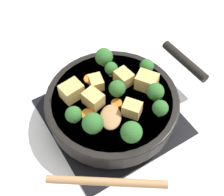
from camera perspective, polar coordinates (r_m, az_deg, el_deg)
name	(u,v)px	position (r m, az deg, el deg)	size (l,w,h in m)	color
ground_plane	(112,117)	(0.80, 0.00, -3.43)	(2.40, 2.40, 0.00)	silver
front_burner_grate	(112,114)	(0.79, 0.00, -2.95)	(0.31, 0.31, 0.03)	black
skillet_pan	(113,103)	(0.75, 0.13, -0.98)	(0.41, 0.32, 0.05)	black
wooden_spoon	(109,152)	(0.65, -0.63, -9.77)	(0.23, 0.24, 0.02)	#A87A4C
tofu_cube_center_large	(132,109)	(0.70, 3.68, -1.99)	(0.04, 0.03, 0.03)	tan
tofu_cube_near_handle	(72,91)	(0.73, -7.41, 1.27)	(0.05, 0.04, 0.04)	tan
tofu_cube_east_chunk	(96,83)	(0.75, -2.90, 2.83)	(0.04, 0.03, 0.03)	tan
tofu_cube_west_chunk	(93,99)	(0.71, -3.46, -0.18)	(0.04, 0.04, 0.04)	tan
tofu_cube_back_piece	(147,81)	(0.75, 6.36, 3.02)	(0.05, 0.04, 0.04)	tan
tofu_cube_front_piece	(124,78)	(0.75, 2.17, 3.75)	(0.04, 0.03, 0.03)	tan
broccoli_floret_near_spoon	(104,57)	(0.78, -1.48, 7.50)	(0.05, 0.05, 0.05)	#709956
broccoli_floret_center_top	(155,92)	(0.72, 7.93, 1.14)	(0.04, 0.04, 0.05)	#709956
broccoli_floret_east_rim	(131,132)	(0.65, 3.57, -6.27)	(0.05, 0.05, 0.05)	#709956
broccoli_floret_west_rim	(74,115)	(0.68, -7.03, -3.04)	(0.04, 0.04, 0.04)	#709956
broccoli_floret_north_edge	(147,66)	(0.77, 6.38, 5.79)	(0.04, 0.04, 0.04)	#709956
broccoli_floret_south_cluster	(117,88)	(0.72, 0.91, 1.76)	(0.04, 0.04, 0.05)	#709956
broccoli_floret_mid_floret	(160,108)	(0.70, 8.82, -1.84)	(0.04, 0.04, 0.04)	#709956
broccoli_floret_small_inner	(111,69)	(0.76, -0.14, 5.39)	(0.03, 0.03, 0.04)	#709956
broccoli_floret_tall_stem	(93,123)	(0.66, -3.55, -4.64)	(0.05, 0.05, 0.05)	#709956
carrot_slice_orange_thin	(88,114)	(0.71, -4.47, -2.99)	(0.03, 0.03, 0.01)	orange
carrot_slice_near_center	(90,79)	(0.77, -4.10, 3.50)	(0.03, 0.03, 0.01)	orange
carrot_slice_edge_slice	(118,102)	(0.72, 1.15, -0.82)	(0.03, 0.03, 0.01)	orange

